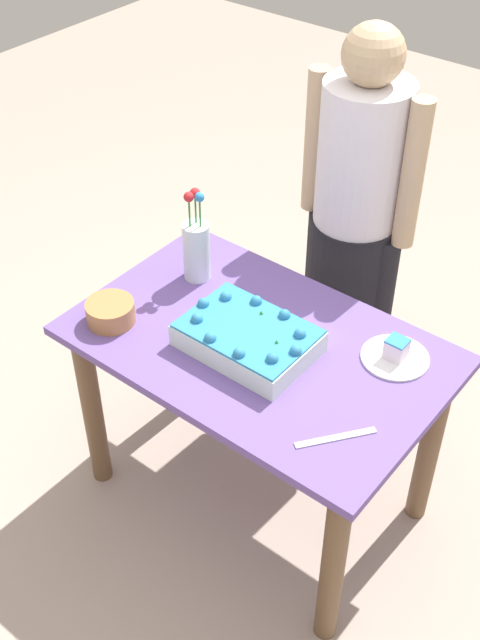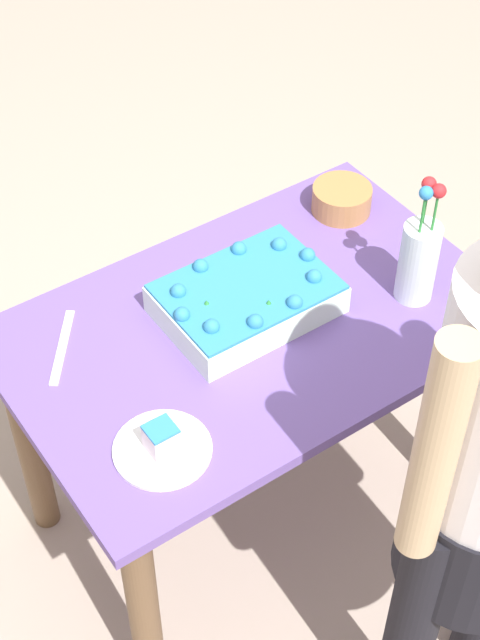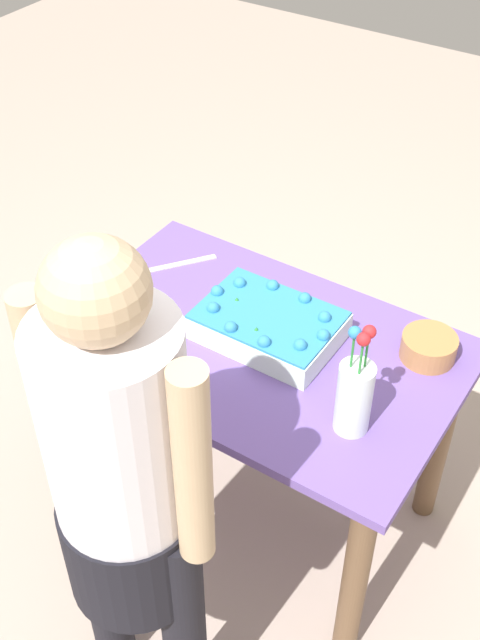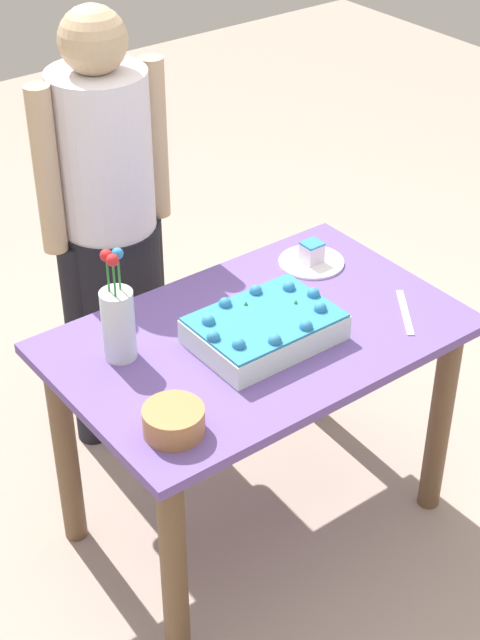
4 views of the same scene
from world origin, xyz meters
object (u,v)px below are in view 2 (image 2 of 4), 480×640
object	(u,v)px
sheet_cake	(247,298)
fruit_bowl	(342,199)
flower_vase	(419,258)
serving_plate_with_slice	(162,445)
cake_knife	(62,347)

from	to	relation	value
sheet_cake	fruit_bowl	xyz separation A→B (m)	(-0.41, -0.17, -0.01)
sheet_cake	flower_vase	xyz separation A→B (m)	(-0.35, 0.18, 0.07)
serving_plate_with_slice	flower_vase	bearing A→B (deg)	-175.52
serving_plate_with_slice	fruit_bowl	size ratio (longest dim) A/B	1.33
cake_knife	fruit_bowl	distance (m)	0.82
flower_vase	fruit_bowl	size ratio (longest dim) A/B	2.15
sheet_cake	cake_knife	size ratio (longest dim) A/B	1.71
fruit_bowl	serving_plate_with_slice	bearing A→B (deg)	27.09
sheet_cake	cake_knife	xyz separation A→B (m)	(0.40, -0.14, -0.04)
sheet_cake	cake_knife	distance (m)	0.43
sheet_cake	serving_plate_with_slice	size ratio (longest dim) A/B	1.91
cake_knife	flower_vase	bearing A→B (deg)	104.34
sheet_cake	fruit_bowl	distance (m)	0.44
sheet_cake	fruit_bowl	size ratio (longest dim) A/B	2.55
serving_plate_with_slice	cake_knife	world-z (taller)	serving_plate_with_slice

